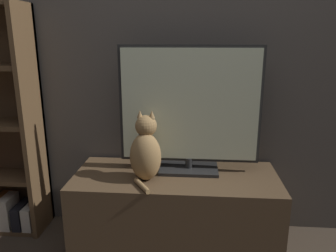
# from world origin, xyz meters

# --- Properties ---
(wall_back) EXTENTS (4.80, 0.05, 2.60)m
(wall_back) POSITION_xyz_m (0.00, 1.22, 1.30)
(wall_back) COLOR #47423D
(wall_back) RESTS_ON ground_plane
(tv_stand) EXTENTS (1.24, 0.52, 0.49)m
(tv_stand) POSITION_xyz_m (0.00, 0.92, 0.24)
(tv_stand) COLOR brown
(tv_stand) RESTS_ON ground_plane
(tv) EXTENTS (0.85, 0.22, 0.77)m
(tv) POSITION_xyz_m (0.08, 1.00, 0.88)
(tv) COLOR black
(tv) RESTS_ON tv_stand
(cat) EXTENTS (0.19, 0.29, 0.41)m
(cat) POSITION_xyz_m (-0.17, 0.85, 0.66)
(cat) COLOR #997547
(cat) RESTS_ON tv_stand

